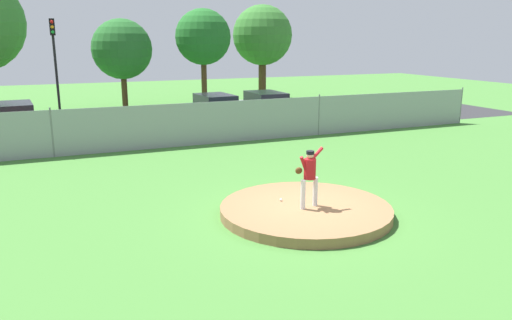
{
  "coord_description": "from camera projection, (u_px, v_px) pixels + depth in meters",
  "views": [
    {
      "loc": [
        -6.19,
        -11.2,
        4.66
      ],
      "look_at": [
        -0.39,
        2.53,
        1.01
      ],
      "focal_mm": 34.73,
      "sensor_mm": 36.0,
      "label": 1
    }
  ],
  "objects": [
    {
      "name": "ground_plane",
      "position": [
        230.0,
        165.0,
        18.84
      ],
      "size": [
        80.0,
        80.0,
        0.0
      ],
      "primitive_type": "plane",
      "color": "#427A33"
    },
    {
      "name": "traffic_cone_orange",
      "position": [
        136.0,
        129.0,
        24.78
      ],
      "size": [
        0.4,
        0.4,
        0.55
      ],
      "color": "orange",
      "rests_on": "asphalt_strip"
    },
    {
      "name": "asphalt_strip",
      "position": [
        176.0,
        129.0,
        26.45
      ],
      "size": [
        44.0,
        7.0,
        0.01
      ],
      "primitive_type": "cube",
      "color": "#2B2B2D",
      "rests_on": "ground_plane"
    },
    {
      "name": "baseball",
      "position": [
        281.0,
        200.0,
        13.79
      ],
      "size": [
        0.07,
        0.07,
        0.07
      ],
      "primitive_type": "sphere",
      "color": "white",
      "rests_on": "pitchers_mound"
    },
    {
      "name": "parked_car_teal",
      "position": [
        215.0,
        111.0,
        27.05
      ],
      "size": [
        2.16,
        4.53,
        1.74
      ],
      "color": "#146066",
      "rests_on": "ground_plane"
    },
    {
      "name": "tree_leaning_west",
      "position": [
        122.0,
        49.0,
        33.22
      ],
      "size": [
        4.01,
        4.01,
        6.02
      ],
      "color": "#4C331E",
      "rests_on": "ground_plane"
    },
    {
      "name": "chainlink_fence",
      "position": [
        199.0,
        124.0,
        22.19
      ],
      "size": [
        30.78,
        0.07,
        2.02
      ],
      "color": "gray",
      "rests_on": "ground_plane"
    },
    {
      "name": "parked_car_silver",
      "position": [
        266.0,
        108.0,
        27.96
      ],
      "size": [
        1.93,
        4.72,
        1.77
      ],
      "color": "#B7BABF",
      "rests_on": "ground_plane"
    },
    {
      "name": "tree_bushy_near",
      "position": [
        203.0,
        37.0,
        34.12
      ],
      "size": [
        3.83,
        3.83,
        6.73
      ],
      "color": "#4C331E",
      "rests_on": "ground_plane"
    },
    {
      "name": "traffic_light_near",
      "position": [
        55.0,
        54.0,
        27.44
      ],
      "size": [
        0.28,
        0.46,
        5.76
      ],
      "color": "black",
      "rests_on": "ground_plane"
    },
    {
      "name": "parked_car_red",
      "position": [
        15.0,
        122.0,
        23.63
      ],
      "size": [
        2.18,
        4.83,
        1.72
      ],
      "color": "#A81919",
      "rests_on": "ground_plane"
    },
    {
      "name": "pitchers_mound",
      "position": [
        305.0,
        210.0,
        13.44
      ],
      "size": [
        4.65,
        4.65,
        0.27
      ],
      "primitive_type": "cylinder",
      "color": "olive",
      "rests_on": "ground_plane"
    },
    {
      "name": "tree_tall_centre",
      "position": [
        262.0,
        36.0,
        38.15
      ],
      "size": [
        4.59,
        4.59,
        7.25
      ],
      "color": "#4C331E",
      "rests_on": "ground_plane"
    },
    {
      "name": "pitcher_youth",
      "position": [
        309.0,
        173.0,
        13.05
      ],
      "size": [
        0.82,
        0.32,
        1.63
      ],
      "color": "silver",
      "rests_on": "pitchers_mound"
    }
  ]
}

